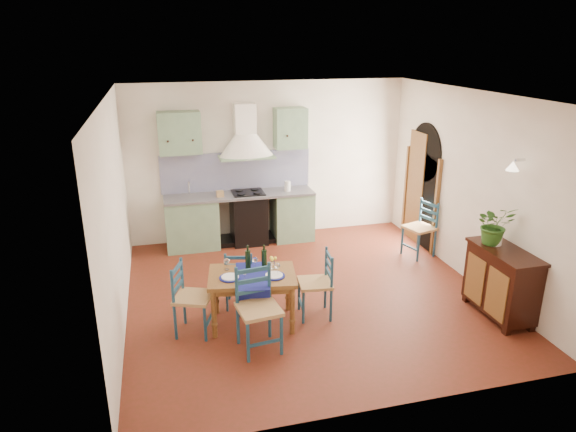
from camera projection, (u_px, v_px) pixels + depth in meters
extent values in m
plane|color=#4F2310|center=(308.00, 294.00, 7.38)|extent=(5.00, 5.00, 0.00)
cube|color=white|center=(269.00, 161.00, 9.21)|extent=(5.00, 0.04, 2.80)
cube|color=gray|center=(192.00, 224.00, 8.90)|extent=(0.90, 0.60, 0.88)
cube|color=gray|center=(292.00, 215.00, 9.32)|extent=(0.70, 0.60, 0.88)
cube|color=black|center=(249.00, 219.00, 9.13)|extent=(0.60, 0.58, 0.88)
cube|color=slate|center=(240.00, 195.00, 8.95)|extent=(2.60, 0.64, 0.04)
cube|color=silver|center=(190.00, 198.00, 8.75)|extent=(0.45, 0.40, 0.03)
cylinder|color=silver|center=(189.00, 187.00, 8.86)|extent=(0.02, 0.02, 0.26)
cube|color=black|center=(248.00, 193.00, 8.97)|extent=(0.55, 0.48, 0.02)
cube|color=black|center=(241.00, 239.00, 9.27)|extent=(2.60, 0.50, 0.08)
cube|color=#090C4F|center=(236.00, 171.00, 9.08)|extent=(2.65, 0.05, 0.68)
cube|color=gray|center=(179.00, 133.00, 8.48)|extent=(0.70, 0.34, 0.70)
cube|color=gray|center=(290.00, 128.00, 8.93)|extent=(0.55, 0.34, 0.70)
cone|color=white|center=(246.00, 145.00, 8.76)|extent=(0.96, 0.96, 0.40)
cube|color=white|center=(245.00, 118.00, 8.69)|extent=(0.36, 0.30, 0.50)
cube|color=white|center=(472.00, 188.00, 7.51)|extent=(0.04, 5.00, 2.80)
cube|color=black|center=(421.00, 199.00, 8.97)|extent=(0.03, 1.00, 1.65)
cylinder|color=black|center=(426.00, 152.00, 8.70)|extent=(0.03, 1.00, 1.00)
cube|color=brown|center=(436.00, 208.00, 8.47)|extent=(0.06, 0.06, 1.65)
cube|color=brown|center=(406.00, 190.00, 9.46)|extent=(0.06, 0.06, 1.65)
cube|color=brown|center=(415.00, 187.00, 9.12)|extent=(0.04, 0.55, 1.96)
cylinder|color=silver|center=(521.00, 160.00, 6.37)|extent=(0.15, 0.04, 0.04)
cone|color=#FFEDC6|center=(513.00, 166.00, 6.37)|extent=(0.16, 0.16, 0.12)
cube|color=white|center=(115.00, 216.00, 6.33)|extent=(0.04, 5.00, 2.80)
cube|color=silver|center=(310.00, 95.00, 6.46)|extent=(5.00, 5.00, 0.01)
cube|color=brown|center=(252.00, 276.00, 6.42)|extent=(1.18, 0.88, 0.05)
cube|color=brown|center=(252.00, 281.00, 6.44)|extent=(1.06, 0.76, 0.08)
cylinder|color=brown|center=(214.00, 314.00, 6.21)|extent=(0.06, 0.06, 0.63)
cylinder|color=brown|center=(216.00, 292.00, 6.77)|extent=(0.06, 0.06, 0.63)
cylinder|color=brown|center=(292.00, 311.00, 6.29)|extent=(0.06, 0.06, 0.63)
cylinder|color=brown|center=(288.00, 288.00, 6.85)|extent=(0.06, 0.06, 0.63)
cube|color=navy|center=(252.00, 276.00, 6.36)|extent=(0.53, 0.87, 0.01)
cube|color=navy|center=(253.00, 302.00, 6.12)|extent=(0.40, 0.08, 0.38)
cylinder|color=navy|center=(230.00, 278.00, 6.30)|extent=(0.27, 0.27, 0.01)
cylinder|color=white|center=(230.00, 277.00, 6.29)|extent=(0.22, 0.22, 0.01)
cylinder|color=navy|center=(274.00, 276.00, 6.34)|extent=(0.27, 0.27, 0.01)
cylinder|color=white|center=(274.00, 275.00, 6.34)|extent=(0.22, 0.22, 0.01)
cylinder|color=black|center=(248.00, 257.00, 6.52)|extent=(0.07, 0.07, 0.32)
cylinder|color=black|center=(264.00, 257.00, 6.54)|extent=(0.07, 0.07, 0.32)
cylinder|color=white|center=(273.00, 265.00, 6.54)|extent=(0.05, 0.05, 0.10)
sphere|color=yellow|center=(273.00, 258.00, 6.51)|extent=(0.10, 0.10, 0.10)
cylinder|color=navy|center=(248.00, 342.00, 5.75)|extent=(0.04, 0.04, 0.51)
cylinder|color=navy|center=(237.00, 306.00, 6.02)|extent=(0.04, 0.04, 1.00)
cylinder|color=navy|center=(281.00, 335.00, 5.89)|extent=(0.04, 0.04, 0.51)
cylinder|color=navy|center=(269.00, 300.00, 6.16)|extent=(0.04, 0.04, 1.00)
cube|color=tan|center=(259.00, 309.00, 5.90)|extent=(0.52, 0.52, 0.04)
cube|color=navy|center=(253.00, 291.00, 6.03)|extent=(0.42, 0.08, 0.05)
cube|color=navy|center=(253.00, 281.00, 5.99)|extent=(0.42, 0.08, 0.05)
cube|color=navy|center=(253.00, 270.00, 5.95)|extent=(0.42, 0.08, 0.05)
cube|color=navy|center=(265.00, 343.00, 5.83)|extent=(0.40, 0.08, 0.03)
cylinder|color=navy|center=(253.00, 285.00, 7.17)|extent=(0.03, 0.03, 0.43)
cylinder|color=navy|center=(252.00, 283.00, 6.79)|extent=(0.03, 0.03, 0.84)
cylinder|color=navy|center=(229.00, 285.00, 7.16)|extent=(0.03, 0.03, 0.43)
cylinder|color=navy|center=(226.00, 283.00, 6.78)|extent=(0.03, 0.03, 0.84)
cube|color=tan|center=(240.00, 276.00, 6.93)|extent=(0.47, 0.47, 0.04)
cube|color=navy|center=(239.00, 273.00, 6.74)|extent=(0.35, 0.10, 0.04)
cube|color=navy|center=(238.00, 266.00, 6.70)|extent=(0.35, 0.10, 0.04)
cube|color=navy|center=(238.00, 258.00, 6.66)|extent=(0.35, 0.10, 0.04)
cube|color=navy|center=(241.00, 288.00, 7.18)|extent=(0.33, 0.10, 0.02)
cylinder|color=navy|center=(205.00, 324.00, 6.16)|extent=(0.04, 0.04, 0.47)
cylinder|color=navy|center=(174.00, 306.00, 6.12)|extent=(0.04, 0.04, 0.92)
cylinder|color=navy|center=(213.00, 309.00, 6.50)|extent=(0.04, 0.04, 0.47)
cylinder|color=navy|center=(183.00, 291.00, 6.47)|extent=(0.04, 0.04, 0.92)
cube|color=tan|center=(193.00, 297.00, 6.27)|extent=(0.55, 0.55, 0.04)
cube|color=navy|center=(178.00, 287.00, 6.24)|extent=(0.16, 0.37, 0.05)
cube|color=navy|center=(177.00, 278.00, 6.20)|extent=(0.16, 0.37, 0.05)
cube|color=navy|center=(176.00, 269.00, 6.16)|extent=(0.16, 0.37, 0.05)
cube|color=navy|center=(209.00, 320.00, 6.35)|extent=(0.16, 0.36, 0.03)
cylinder|color=navy|center=(299.00, 294.00, 6.88)|extent=(0.04, 0.04, 0.46)
cylinder|color=navy|center=(326.00, 278.00, 6.86)|extent=(0.04, 0.04, 0.90)
cylinder|color=navy|center=(303.00, 307.00, 6.55)|extent=(0.04, 0.04, 0.46)
cylinder|color=navy|center=(331.00, 290.00, 6.52)|extent=(0.04, 0.04, 0.90)
cube|color=tan|center=(315.00, 283.00, 6.66)|extent=(0.47, 0.47, 0.04)
cube|color=navy|center=(329.00, 273.00, 6.64)|extent=(0.07, 0.38, 0.04)
cube|color=navy|center=(329.00, 265.00, 6.60)|extent=(0.07, 0.38, 0.04)
cube|color=navy|center=(329.00, 256.00, 6.56)|extent=(0.07, 0.38, 0.04)
cube|color=navy|center=(301.00, 304.00, 6.73)|extent=(0.07, 0.36, 0.02)
cylinder|color=navy|center=(402.00, 241.00, 8.68)|extent=(0.04, 0.04, 0.48)
cylinder|color=navy|center=(419.00, 224.00, 8.79)|extent=(0.04, 0.04, 0.94)
cylinder|color=navy|center=(418.00, 248.00, 8.38)|extent=(0.04, 0.04, 0.48)
cylinder|color=navy|center=(436.00, 230.00, 8.49)|extent=(0.04, 0.04, 0.94)
cube|color=tan|center=(420.00, 228.00, 8.54)|extent=(0.55, 0.55, 0.04)
cube|color=navy|center=(428.00, 218.00, 8.59)|extent=(0.14, 0.39, 0.05)
cube|color=navy|center=(429.00, 211.00, 8.55)|extent=(0.14, 0.39, 0.05)
cube|color=navy|center=(430.00, 204.00, 8.51)|extent=(0.14, 0.39, 0.05)
cube|color=navy|center=(410.00, 247.00, 8.55)|extent=(0.14, 0.37, 0.03)
cube|color=black|center=(501.00, 282.00, 6.66)|extent=(0.45, 1.00, 0.82)
cube|color=black|center=(506.00, 252.00, 6.52)|extent=(0.50, 1.05, 0.04)
cube|color=brown|center=(496.00, 295.00, 6.41)|extent=(0.02, 0.38, 0.63)
cube|color=brown|center=(475.00, 279.00, 6.83)|extent=(0.02, 0.38, 0.63)
cube|color=black|center=(506.00, 331.00, 6.36)|extent=(0.08, 0.08, 0.08)
cube|color=black|center=(466.00, 298.00, 7.17)|extent=(0.08, 0.08, 0.08)
cube|color=black|center=(531.00, 328.00, 6.44)|extent=(0.08, 0.08, 0.08)
cube|color=black|center=(488.00, 295.00, 7.25)|extent=(0.08, 0.08, 0.08)
imported|color=#2A581C|center=(494.00, 225.00, 6.63)|extent=(0.53, 0.48, 0.53)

